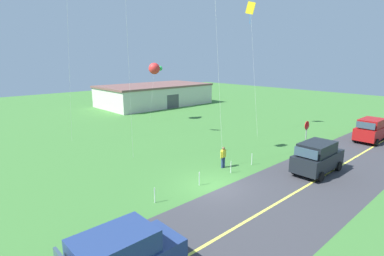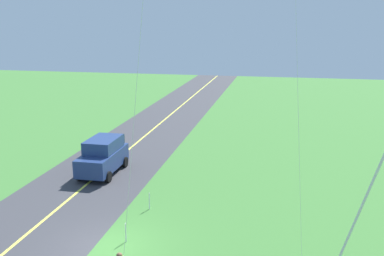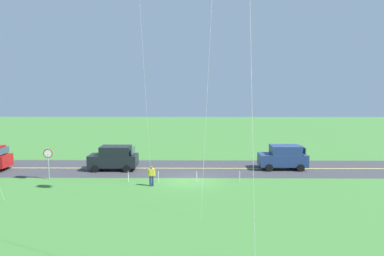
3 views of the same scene
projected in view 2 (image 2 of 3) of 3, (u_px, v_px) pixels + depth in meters
ground_plane at (106, 248)px, 18.57m from camera, size 120.00×120.00×0.10m
asphalt_road at (23, 238)px, 19.35m from camera, size 120.00×7.00×0.00m
road_centre_stripe at (23, 238)px, 19.35m from camera, size 120.00×0.16×0.00m
car_parked_west_near at (103, 156)px, 27.34m from camera, size 4.40×2.12×2.24m
fence_post_0 at (149, 201)px, 22.18m from camera, size 0.05×0.05×0.90m
fence_post_1 at (126, 233)px, 18.88m from camera, size 0.05×0.05×0.90m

